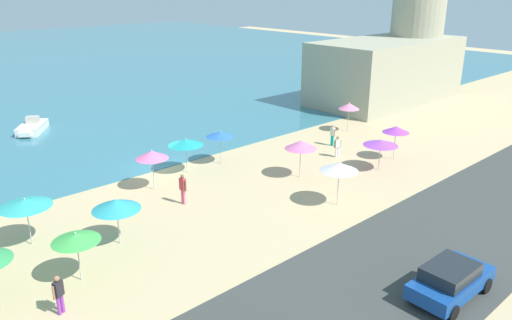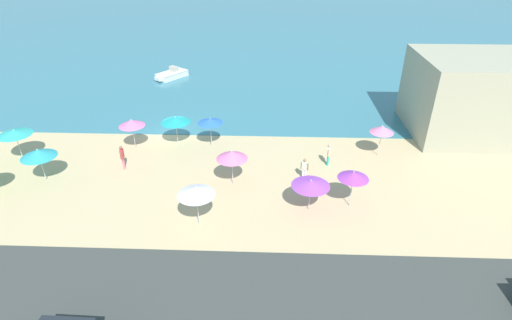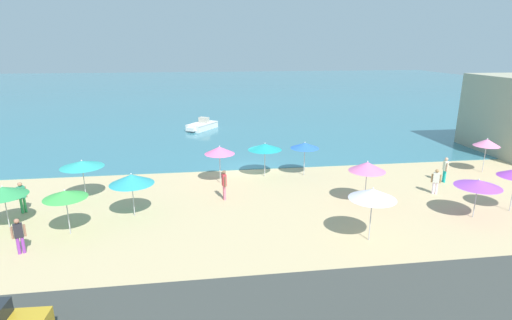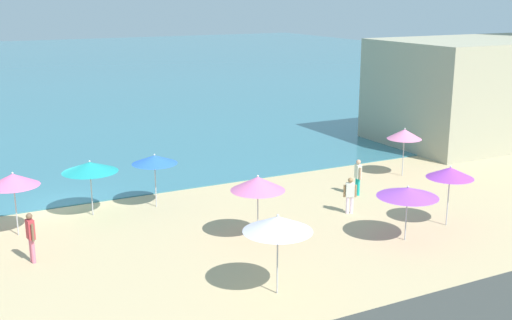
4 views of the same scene
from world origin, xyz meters
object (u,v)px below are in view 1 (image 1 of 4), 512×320
(skiff_nearshore, at_px, (32,127))
(bather_0, at_px, (337,145))
(beach_umbrella_8, at_px, (76,237))
(beach_umbrella_9, at_px, (25,203))
(beach_umbrella_5, at_px, (220,134))
(beach_umbrella_6, at_px, (186,142))
(bather_5, at_px, (333,134))
(parked_car_0, at_px, (451,280))
(beach_umbrella_1, at_px, (152,155))
(beach_umbrella_12, at_px, (381,143))
(beach_umbrella_2, at_px, (116,204))
(beach_umbrella_10, at_px, (349,106))
(beach_umbrella_4, at_px, (339,167))
(harbor_fortress, at_px, (397,55))
(bather_2, at_px, (59,293))
(beach_umbrella_3, at_px, (301,145))
(beach_umbrella_11, at_px, (396,129))
(bather_3, at_px, (183,187))

(skiff_nearshore, bearing_deg, bather_0, -56.87)
(beach_umbrella_8, xyz_separation_m, beach_umbrella_9, (-0.44, 4.59, 0.15))
(beach_umbrella_5, xyz_separation_m, beach_umbrella_6, (-2.76, 0.18, -0.03))
(bather_5, height_order, parked_car_0, bather_5)
(beach_umbrella_1, distance_m, beach_umbrella_12, 15.00)
(beach_umbrella_2, relative_size, beach_umbrella_12, 1.04)
(beach_umbrella_5, bearing_deg, parked_car_0, -99.60)
(beach_umbrella_1, bearing_deg, beach_umbrella_10, -0.92)
(beach_umbrella_2, bearing_deg, beach_umbrella_9, 138.67)
(beach_umbrella_9, xyz_separation_m, beach_umbrella_10, (26.92, 1.57, -0.00))
(beach_umbrella_9, bearing_deg, bather_0, -5.44)
(beach_umbrella_4, xyz_separation_m, beach_umbrella_8, (-14.12, 2.60, -0.26))
(beach_umbrella_9, relative_size, beach_umbrella_12, 1.06)
(harbor_fortress, bearing_deg, beach_umbrella_12, -149.64)
(bather_5, bearing_deg, bather_2, -165.44)
(beach_umbrella_6, bearing_deg, beach_umbrella_3, -48.83)
(beach_umbrella_9, relative_size, harbor_fortress, 0.14)
(beach_umbrella_5, height_order, beach_umbrella_6, beach_umbrella_5)
(beach_umbrella_3, bearing_deg, beach_umbrella_6, 131.17)
(beach_umbrella_1, height_order, beach_umbrella_12, beach_umbrella_1)
(parked_car_0, height_order, harbor_fortress, harbor_fortress)
(beach_umbrella_2, height_order, beach_umbrella_6, beach_umbrella_2)
(beach_umbrella_1, height_order, parked_car_0, beach_umbrella_1)
(beach_umbrella_3, relative_size, beach_umbrella_6, 1.06)
(beach_umbrella_3, distance_m, bather_0, 5.11)
(beach_umbrella_11, relative_size, harbor_fortress, 0.14)
(beach_umbrella_10, distance_m, bather_5, 4.50)
(beach_umbrella_6, distance_m, beach_umbrella_12, 12.96)
(parked_car_0, xyz_separation_m, harbor_fortress, (30.25, 22.06, 3.84))
(bather_2, bearing_deg, beach_umbrella_8, 47.09)
(beach_umbrella_4, height_order, beach_umbrella_12, beach_umbrella_4)
(bather_2, bearing_deg, bather_5, 14.56)
(beach_umbrella_5, relative_size, beach_umbrella_8, 1.05)
(beach_umbrella_5, relative_size, bather_3, 1.33)
(beach_umbrella_6, relative_size, skiff_nearshore, 0.59)
(beach_umbrella_4, xyz_separation_m, bather_3, (-6.41, 6.06, -1.29))
(beach_umbrella_6, bearing_deg, beach_umbrella_2, -144.69)
(beach_umbrella_1, distance_m, beach_umbrella_3, 9.37)
(beach_umbrella_6, relative_size, bather_5, 1.41)
(beach_umbrella_4, bearing_deg, bather_0, 38.73)
(bather_3, bearing_deg, beach_umbrella_8, -155.83)
(beach_umbrella_8, distance_m, bather_5, 22.94)
(beach_umbrella_9, distance_m, bather_0, 21.17)
(beach_umbrella_2, relative_size, beach_umbrella_8, 1.05)
(bather_5, bearing_deg, beach_umbrella_6, 166.17)
(beach_umbrella_2, bearing_deg, beach_umbrella_3, 0.01)
(beach_umbrella_4, distance_m, skiff_nearshore, 27.75)
(beach_umbrella_5, bearing_deg, bather_2, -149.37)
(beach_umbrella_9, bearing_deg, beach_umbrella_12, -14.69)
(bather_0, distance_m, parked_car_0, 17.22)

